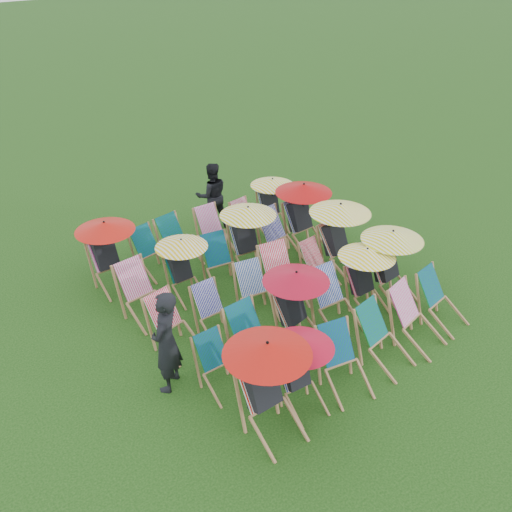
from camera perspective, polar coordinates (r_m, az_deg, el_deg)
ground at (r=10.66m, az=1.62°, el=-5.03°), size 100.00×100.00×0.00m
deckchair_0 at (r=7.90m, az=1.33°, el=-13.03°), size 1.21×1.25×1.44m
deckchair_1 at (r=8.36m, az=4.52°, el=-11.58°), size 0.97×1.02×1.15m
deckchair_2 at (r=8.80m, az=8.87°, el=-10.47°), size 0.81×1.00×0.97m
deckchair_3 at (r=9.35m, az=12.77°, el=-8.00°), size 0.78×0.99×0.99m
deckchair_4 at (r=9.89m, az=15.84°, el=-5.99°), size 0.84×1.04×1.01m
deckchair_5 at (r=10.51m, az=18.16°, el=-4.19°), size 0.76×0.96×0.96m
deckchair_6 at (r=8.75m, az=-3.65°, el=-10.89°), size 0.56×0.78×0.84m
deckchair_7 at (r=9.06m, az=-0.04°, el=-8.44°), size 0.71×0.96×1.01m
deckchair_8 at (r=9.47m, az=4.24°, el=-5.12°), size 1.11×1.20×1.31m
deckchair_9 at (r=10.00m, az=8.02°, el=-4.50°), size 0.71×0.97×1.02m
deckchair_10 at (r=10.43m, az=11.03°, el=-2.29°), size 1.03×1.07×1.22m
deckchair_11 at (r=10.83m, az=13.47°, el=-0.82°), size 1.15×1.22×1.36m
deckchair_12 at (r=9.52m, az=-8.24°, el=-6.86°), size 0.76×0.95×0.94m
deckchair_13 at (r=9.79m, az=-4.11°, el=-5.65°), size 0.57×0.80×0.86m
deckchair_14 at (r=10.21m, az=0.06°, el=-3.67°), size 0.76×0.94×0.92m
deckchair_15 at (r=10.56m, az=2.76°, el=-2.06°), size 0.83×1.04×1.03m
deckchair_16 at (r=11.18m, az=6.37°, el=-0.83°), size 0.61×0.80×0.83m
deckchair_17 at (r=11.46m, az=8.54°, el=1.85°), size 1.22×1.33×1.45m
deckchair_18 at (r=10.30m, az=-11.22°, el=-3.71°), size 0.75×0.99×1.01m
deckchair_19 at (r=10.71m, az=-7.26°, el=-1.17°), size 0.98×1.02×1.16m
deckchair_20 at (r=11.06m, az=-3.46°, el=-0.69°), size 0.76×0.96×0.95m
deckchair_21 at (r=11.42m, az=-0.71°, el=1.80°), size 1.13×1.20×1.35m
deckchair_22 at (r=11.89m, az=2.44°, el=1.94°), size 0.78×1.01×1.03m
deckchair_23 at (r=12.25m, az=4.87°, el=4.05°), size 1.21×1.26×1.43m
deckchair_24 at (r=11.23m, az=-14.53°, el=0.17°), size 1.13×1.18×1.34m
deckchair_25 at (r=11.62m, az=-10.32°, el=0.35°), size 0.73×0.92×0.91m
deckchair_26 at (r=11.85m, az=-7.71°, el=1.38°), size 0.76×0.97×0.96m
deckchair_27 at (r=12.23m, az=-4.13°, el=2.49°), size 0.64×0.88×0.93m
deckchair_28 at (r=12.69m, az=-0.67°, el=3.48°), size 0.65×0.84×0.85m
deckchair_29 at (r=13.08m, az=1.65°, el=5.30°), size 1.00×1.07×1.19m
person_left at (r=8.59m, az=-8.98°, el=-8.49°), size 0.73×0.71×1.70m
person_rear at (r=13.12m, az=-4.43°, el=6.05°), size 0.91×0.81×1.56m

